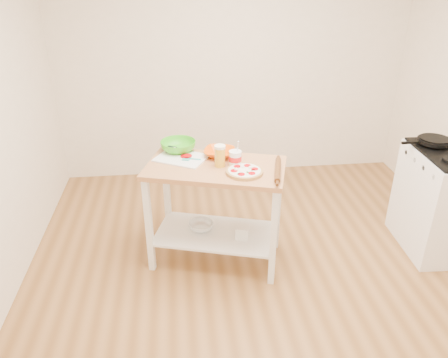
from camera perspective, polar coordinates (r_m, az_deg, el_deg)
name	(u,v)px	position (r m, az deg, el deg)	size (l,w,h in m)	color
room_shell	(277,132)	(2.95, 6.95, 6.17)	(4.04, 4.54, 2.74)	olive
prep_island	(216,194)	(3.61, -1.09, -1.92)	(1.23, 0.89, 0.90)	#BA7E4C
gas_stove	(446,201)	(4.33, 27.05, -2.53)	(0.68, 0.79, 1.11)	white
skillet	(434,141)	(4.20, 25.69, 4.51)	(0.45, 0.28, 0.03)	black
pizza	(244,171)	(3.37, 2.67, 1.02)	(0.29, 0.29, 0.05)	tan
cutting_board	(181,157)	(3.64, -5.57, 2.81)	(0.50, 0.46, 0.04)	white
spatula	(191,159)	(3.58, -4.38, 2.58)	(0.16, 0.05, 0.01)	teal
knife	(176,148)	(3.81, -6.23, 4.02)	(0.25, 0.15, 0.01)	silver
orange_bowl	(219,153)	(3.66, -0.60, 3.46)	(0.25, 0.25, 0.06)	#E85707
green_bowl	(178,146)	(3.77, -6.00, 4.27)	(0.30, 0.30, 0.09)	green
beer_pint	(220,156)	(3.45, -0.54, 3.05)	(0.09, 0.09, 0.18)	gold
yogurt_tub	(235,158)	(3.48, 1.47, 2.73)	(0.10, 0.10, 0.22)	white
rolling_pin	(278,170)	(3.40, 7.04, 1.16)	(0.05, 0.05, 0.39)	#5D3415
shelf_glass_bowl	(201,226)	(3.84, -3.00, -6.15)	(0.22, 0.22, 0.07)	silver
shelf_bin	(242,232)	(3.73, 2.41, -6.93)	(0.11, 0.11, 0.11)	white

